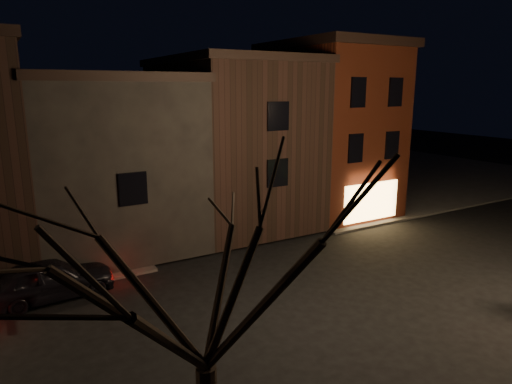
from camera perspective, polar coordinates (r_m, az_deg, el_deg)
ground at (r=18.83m, az=7.89°, el=-11.93°), size 120.00×120.00×0.00m
sidewalk_far_right at (r=46.00m, az=12.20°, el=2.86°), size 30.00×30.00×0.12m
corner_building at (r=29.61m, az=9.14°, el=7.97°), size 6.50×8.50×10.50m
row_building_a at (r=26.95m, az=-3.15°, el=6.43°), size 7.30×10.30×9.40m
row_building_b at (r=24.60m, az=-18.36°, el=3.99°), size 7.80×10.30×8.40m
bare_tree_left at (r=7.31m, az=-6.69°, el=-6.71°), size 5.60×5.60×7.50m
parked_car_a at (r=19.24m, az=-24.32°, el=-9.91°), size 4.72×2.16×1.57m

